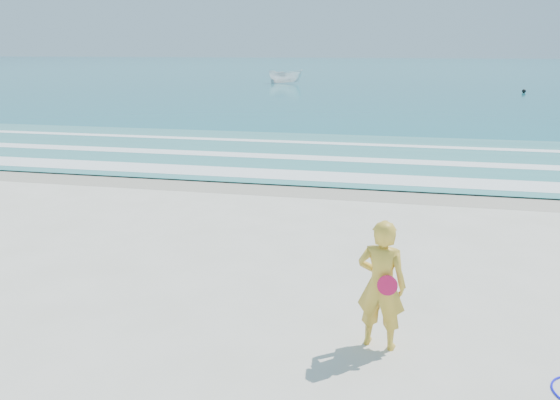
# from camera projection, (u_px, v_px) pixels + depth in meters

# --- Properties ---
(ground) EXTENTS (400.00, 400.00, 0.00)m
(ground) POSITION_uv_depth(u_px,v_px,m) (224.00, 344.00, 7.67)
(ground) COLOR silver
(ground) RESTS_ON ground
(wet_sand) EXTENTS (400.00, 2.40, 0.00)m
(wet_sand) POSITION_uv_depth(u_px,v_px,m) (317.00, 188.00, 16.14)
(wet_sand) COLOR #B2A893
(wet_sand) RESTS_ON ground
(ocean) EXTENTS (400.00, 190.00, 0.04)m
(ocean) POSITION_uv_depth(u_px,v_px,m) (388.00, 68.00, 106.51)
(ocean) COLOR #19727F
(ocean) RESTS_ON ground
(shallow) EXTENTS (400.00, 10.00, 0.01)m
(shallow) POSITION_uv_depth(u_px,v_px,m) (336.00, 155.00, 20.84)
(shallow) COLOR #59B7AD
(shallow) RESTS_ON ocean
(foam_near) EXTENTS (400.00, 1.40, 0.01)m
(foam_near) POSITION_uv_depth(u_px,v_px,m) (323.00, 176.00, 17.35)
(foam_near) COLOR white
(foam_near) RESTS_ON shallow
(foam_mid) EXTENTS (400.00, 0.90, 0.01)m
(foam_mid) POSITION_uv_depth(u_px,v_px,m) (333.00, 159.00, 20.08)
(foam_mid) COLOR white
(foam_mid) RESTS_ON shallow
(foam_far) EXTENTS (400.00, 0.60, 0.01)m
(foam_far) POSITION_uv_depth(u_px,v_px,m) (342.00, 144.00, 23.19)
(foam_far) COLOR white
(foam_far) RESTS_ON shallow
(boat) EXTENTS (4.18, 2.11, 1.54)m
(boat) POSITION_uv_depth(u_px,v_px,m) (285.00, 77.00, 60.98)
(boat) COLOR white
(boat) RESTS_ON ocean
(buoy) EXTENTS (0.34, 0.34, 0.34)m
(buoy) POSITION_uv_depth(u_px,v_px,m) (524.00, 91.00, 48.70)
(buoy) COLOR black
(buoy) RESTS_ON ocean
(woman) EXTENTS (0.74, 0.56, 1.84)m
(woman) POSITION_uv_depth(u_px,v_px,m) (381.00, 285.00, 7.39)
(woman) COLOR gold
(woman) RESTS_ON ground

